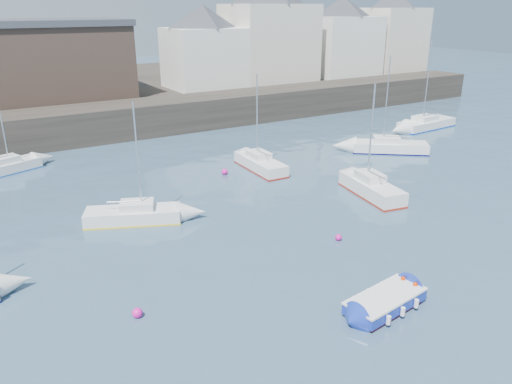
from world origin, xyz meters
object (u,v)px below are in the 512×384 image
sailboat_g (426,124)px  buoy_far (225,174)px  sailboat_d (389,147)px  sailboat_c (371,188)px  sailboat_h (3,168)px  sailboat_b (134,215)px  sailboat_f (260,163)px  buoy_near (138,317)px  buoy_mid (338,240)px  blue_dinghy (385,301)px

sailboat_g → buoy_far: size_ratio=18.77×
sailboat_d → sailboat_g: sailboat_g is taller
sailboat_c → sailboat_h: bearing=138.9°
sailboat_b → sailboat_g: bearing=12.6°
sailboat_f → buoy_near: sailboat_f is taller
buoy_near → buoy_far: buoy_far is taller
sailboat_b → sailboat_h: bearing=111.8°
sailboat_b → sailboat_g: size_ratio=0.81×
sailboat_g → buoy_far: (-24.17, -2.39, -0.48)m
sailboat_b → sailboat_g: 33.42m
buoy_mid → buoy_far: (-0.03, 12.82, 0.00)m
sailboat_c → buoy_near: size_ratio=16.91×
sailboat_c → buoy_mid: 7.36m
sailboat_b → buoy_mid: size_ratio=19.35×
sailboat_b → sailboat_c: sailboat_c is taller
sailboat_c → sailboat_f: size_ratio=1.02×
sailboat_c → sailboat_d: bearing=38.7°
blue_dinghy → buoy_mid: (2.56, 5.95, -0.38)m
blue_dinghy → sailboat_b: sailboat_b is taller
sailboat_h → buoy_mid: 25.58m
buoy_far → buoy_near: bearing=-128.9°
sailboat_d → sailboat_f: size_ratio=1.13×
sailboat_d → sailboat_f: bearing=172.6°
blue_dinghy → sailboat_f: sailboat_f is taller
sailboat_c → buoy_far: bearing=125.0°
blue_dinghy → sailboat_g: sailboat_g is taller
sailboat_g → sailboat_b: bearing=-167.4°
sailboat_b → sailboat_f: size_ratio=0.98×
sailboat_f → buoy_mid: (-2.80, -12.43, -0.49)m
sailboat_f → sailboat_h: size_ratio=1.03×
sailboat_c → sailboat_f: sailboat_c is taller
sailboat_g → buoy_mid: (-24.14, -15.22, -0.48)m
sailboat_f → buoy_mid: 12.75m
sailboat_f → sailboat_h: (-16.69, 9.05, -0.05)m
buoy_mid → sailboat_h: bearing=122.9°
sailboat_b → buoy_mid: sailboat_b is taller
sailboat_c → sailboat_d: sailboat_d is taller
buoy_near → sailboat_d: bearing=25.0°
sailboat_c → buoy_near: sailboat_c is taller
sailboat_b → sailboat_h: 14.58m
sailboat_c → sailboat_d: size_ratio=0.90×
buoy_mid → blue_dinghy: bearing=-113.3°
sailboat_g → buoy_mid: 28.54m
sailboat_c → sailboat_d: 10.94m
sailboat_c → sailboat_b: bearing=165.1°
sailboat_f → sailboat_d: bearing=-7.4°
sailboat_f → buoy_near: bearing=-136.0°
sailboat_f → buoy_mid: size_ratio=19.71×
sailboat_h → buoy_far: size_ratio=15.03×
sailboat_d → sailboat_g: bearing=24.6°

